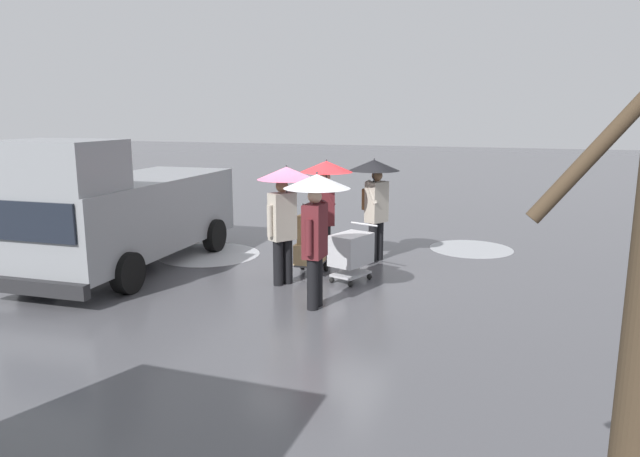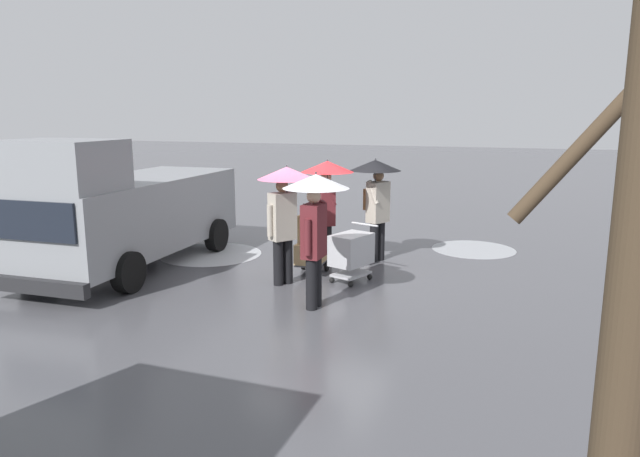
{
  "view_description": "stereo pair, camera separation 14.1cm",
  "coord_description": "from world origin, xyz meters",
  "px_view_note": "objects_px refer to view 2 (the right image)",
  "views": [
    {
      "loc": [
        -3.59,
        10.25,
        3.02
      ],
      "look_at": [
        -0.31,
        0.93,
        1.05
      ],
      "focal_mm": 32.37,
      "sensor_mm": 36.0,
      "label": 1
    },
    {
      "loc": [
        -3.72,
        10.2,
        3.02
      ],
      "look_at": [
        -0.31,
        0.93,
        1.05
      ],
      "focal_mm": 32.37,
      "sensor_mm": 36.0,
      "label": 2
    }
  ],
  "objects_px": {
    "pedestrian_far_side": "(285,197)",
    "bare_tree_near": "(632,299)",
    "cargo_van_parked_right": "(125,210)",
    "pedestrian_pink_side": "(376,186)",
    "pedestrian_black_side": "(315,208)",
    "shopping_cart_vendor": "(351,251)",
    "pedestrian_white_side": "(327,187)",
    "hand_dolly_boxes": "(311,243)"
  },
  "relations": [
    {
      "from": "pedestrian_far_side",
      "to": "bare_tree_near",
      "type": "relative_size",
      "value": 0.49
    },
    {
      "from": "bare_tree_near",
      "to": "cargo_van_parked_right",
      "type": "bearing_deg",
      "value": -39.04
    },
    {
      "from": "pedestrian_pink_side",
      "to": "pedestrian_black_side",
      "type": "bearing_deg",
      "value": 87.25
    },
    {
      "from": "shopping_cart_vendor",
      "to": "pedestrian_white_side",
      "type": "xyz_separation_m",
      "value": [
        0.82,
        -0.97,
        1.02
      ]
    },
    {
      "from": "cargo_van_parked_right",
      "to": "shopping_cart_vendor",
      "type": "xyz_separation_m",
      "value": [
        -4.42,
        -0.66,
        -0.61
      ]
    },
    {
      "from": "shopping_cart_vendor",
      "to": "hand_dolly_boxes",
      "type": "relative_size",
      "value": 0.77
    },
    {
      "from": "hand_dolly_boxes",
      "to": "pedestrian_pink_side",
      "type": "height_order",
      "value": "pedestrian_pink_side"
    },
    {
      "from": "pedestrian_far_side",
      "to": "shopping_cart_vendor",
      "type": "bearing_deg",
      "value": -152.96
    },
    {
      "from": "cargo_van_parked_right",
      "to": "bare_tree_near",
      "type": "relative_size",
      "value": 1.25
    },
    {
      "from": "pedestrian_pink_side",
      "to": "hand_dolly_boxes",
      "type": "bearing_deg",
      "value": 57.31
    },
    {
      "from": "cargo_van_parked_right",
      "to": "pedestrian_pink_side",
      "type": "xyz_separation_m",
      "value": [
        -4.45,
        -2.25,
        0.39
      ]
    },
    {
      "from": "pedestrian_white_side",
      "to": "pedestrian_pink_side",
      "type": "bearing_deg",
      "value": -144.12
    },
    {
      "from": "hand_dolly_boxes",
      "to": "pedestrian_black_side",
      "type": "distance_m",
      "value": 2.12
    },
    {
      "from": "hand_dolly_boxes",
      "to": "pedestrian_far_side",
      "type": "relative_size",
      "value": 0.61
    },
    {
      "from": "shopping_cart_vendor",
      "to": "bare_tree_near",
      "type": "bearing_deg",
      "value": 116.03
    },
    {
      "from": "hand_dolly_boxes",
      "to": "pedestrian_white_side",
      "type": "height_order",
      "value": "pedestrian_white_side"
    },
    {
      "from": "hand_dolly_boxes",
      "to": "pedestrian_pink_side",
      "type": "relative_size",
      "value": 0.61
    },
    {
      "from": "cargo_van_parked_right",
      "to": "pedestrian_black_side",
      "type": "relative_size",
      "value": 2.53
    },
    {
      "from": "shopping_cart_vendor",
      "to": "bare_tree_near",
      "type": "height_order",
      "value": "bare_tree_near"
    },
    {
      "from": "shopping_cart_vendor",
      "to": "pedestrian_far_side",
      "type": "xyz_separation_m",
      "value": [
        1.07,
        0.54,
        1.02
      ]
    },
    {
      "from": "pedestrian_far_side",
      "to": "bare_tree_near",
      "type": "bearing_deg",
      "value": 124.75
    },
    {
      "from": "shopping_cart_vendor",
      "to": "pedestrian_white_side",
      "type": "distance_m",
      "value": 1.63
    },
    {
      "from": "cargo_van_parked_right",
      "to": "pedestrian_black_side",
      "type": "xyz_separation_m",
      "value": [
        -4.3,
        0.88,
        0.41
      ]
    },
    {
      "from": "pedestrian_far_side",
      "to": "bare_tree_near",
      "type": "distance_m",
      "value": 7.92
    },
    {
      "from": "hand_dolly_boxes",
      "to": "bare_tree_near",
      "type": "height_order",
      "value": "bare_tree_near"
    },
    {
      "from": "pedestrian_white_side",
      "to": "pedestrian_far_side",
      "type": "distance_m",
      "value": 1.54
    },
    {
      "from": "hand_dolly_boxes",
      "to": "pedestrian_white_side",
      "type": "xyz_separation_m",
      "value": [
        -0.05,
        -0.78,
        0.97
      ]
    },
    {
      "from": "pedestrian_pink_side",
      "to": "pedestrian_black_side",
      "type": "xyz_separation_m",
      "value": [
        0.15,
        3.13,
        0.01
      ]
    },
    {
      "from": "cargo_van_parked_right",
      "to": "hand_dolly_boxes",
      "type": "bearing_deg",
      "value": -166.53
    },
    {
      "from": "shopping_cart_vendor",
      "to": "pedestrian_black_side",
      "type": "distance_m",
      "value": 1.85
    },
    {
      "from": "pedestrian_pink_side",
      "to": "pedestrian_white_side",
      "type": "relative_size",
      "value": 1.0
    },
    {
      "from": "shopping_cart_vendor",
      "to": "pedestrian_pink_side",
      "type": "xyz_separation_m",
      "value": [
        -0.03,
        -1.59,
        1.0
      ]
    },
    {
      "from": "cargo_van_parked_right",
      "to": "pedestrian_far_side",
      "type": "height_order",
      "value": "cargo_van_parked_right"
    },
    {
      "from": "pedestrian_white_side",
      "to": "bare_tree_near",
      "type": "relative_size",
      "value": 0.49
    },
    {
      "from": "hand_dolly_boxes",
      "to": "pedestrian_pink_side",
      "type": "distance_m",
      "value": 1.92
    },
    {
      "from": "pedestrian_pink_side",
      "to": "bare_tree_near",
      "type": "height_order",
      "value": "bare_tree_near"
    },
    {
      "from": "hand_dolly_boxes",
      "to": "bare_tree_near",
      "type": "bearing_deg",
      "value": 120.77
    },
    {
      "from": "cargo_van_parked_right",
      "to": "pedestrian_pink_side",
      "type": "bearing_deg",
      "value": -153.2
    },
    {
      "from": "pedestrian_white_side",
      "to": "pedestrian_black_side",
      "type": "bearing_deg",
      "value": 105.53
    },
    {
      "from": "cargo_van_parked_right",
      "to": "bare_tree_near",
      "type": "xyz_separation_m",
      "value": [
        -7.86,
        6.37,
        1.04
      ]
    },
    {
      "from": "cargo_van_parked_right",
      "to": "pedestrian_pink_side",
      "type": "distance_m",
      "value": 5.0
    },
    {
      "from": "cargo_van_parked_right",
      "to": "pedestrian_white_side",
      "type": "relative_size",
      "value": 2.53
    }
  ]
}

